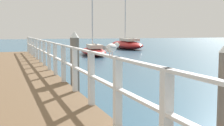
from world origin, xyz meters
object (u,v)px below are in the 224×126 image
(dock_piling_far, at_px, (75,62))
(boat_5, at_px, (93,51))
(boat_2, at_px, (127,44))
(seagull_foreground, at_px, (111,47))

(dock_piling_far, relative_size, boat_5, 0.28)
(boat_2, distance_m, boat_5, 9.42)
(dock_piling_far, xyz_separation_m, boat_2, (10.76, 22.27, -0.47))
(boat_5, bearing_deg, boat_2, 58.51)
(dock_piling_far, distance_m, seagull_foreground, 4.61)
(seagull_foreground, distance_m, boat_5, 20.20)
(dock_piling_far, xyz_separation_m, boat_5, (4.85, 14.93, -0.61))
(dock_piling_far, distance_m, boat_2, 24.74)
(dock_piling_far, bearing_deg, seagull_foreground, -94.70)
(seagull_foreground, height_order, boat_5, boat_5)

